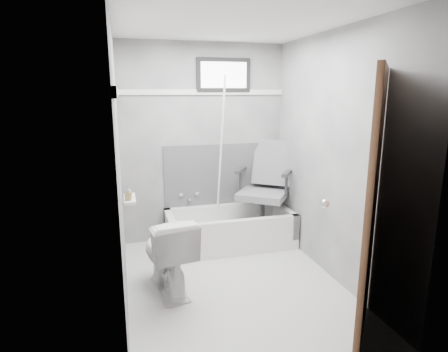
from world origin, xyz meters
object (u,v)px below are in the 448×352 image
object	(u,v)px
office_chair	(263,188)
soap_bottle_b	(128,191)
door	(433,220)
toilet	(168,254)
bathtub	(230,228)
soap_bottle_a	(128,194)

from	to	relation	value
office_chair	soap_bottle_b	xyz separation A→B (m)	(-1.60, -0.79, 0.28)
office_chair	door	bearing A→B (deg)	-45.45
toilet	door	bearing A→B (deg)	131.44
bathtub	soap_bottle_b	bearing A→B (deg)	-146.98
soap_bottle_a	door	bearing A→B (deg)	-34.30
bathtub	soap_bottle_a	world-z (taller)	soap_bottle_a
toilet	bathtub	bearing A→B (deg)	-142.90
office_chair	toilet	bearing A→B (deg)	-108.51
soap_bottle_a	bathtub	bearing A→B (deg)	37.58
bathtub	door	xyz separation A→B (m)	(0.75, -2.21, 0.79)
bathtub	toilet	distance (m)	1.23
toilet	door	distance (m)	2.18
toilet	soap_bottle_b	bearing A→B (deg)	-28.33
toilet	soap_bottle_a	size ratio (longest dim) A/B	6.53
soap_bottle_b	bathtub	bearing A→B (deg)	33.02
office_chair	soap_bottle_b	distance (m)	1.80
door	soap_bottle_b	xyz separation A→B (m)	(-1.92, 1.45, -0.04)
office_chair	door	size ratio (longest dim) A/B	0.56
bathtub	door	world-z (taller)	door
office_chair	toilet	size ratio (longest dim) A/B	1.51
bathtub	soap_bottle_b	distance (m)	1.58
bathtub	toilet	world-z (taller)	toilet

